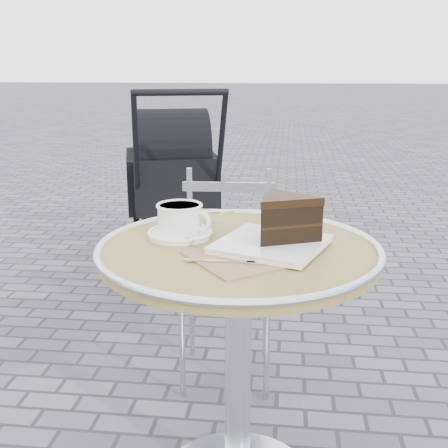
# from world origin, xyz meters

# --- Properties ---
(cafe_table) EXTENTS (0.72, 0.72, 0.74)m
(cafe_table) POSITION_xyz_m (0.00, 0.00, 0.57)
(cafe_table) COLOR silver
(cafe_table) RESTS_ON ground
(cappuccino_set) EXTENTS (0.17, 0.19, 0.09)m
(cappuccino_set) POSITION_xyz_m (-0.16, 0.07, 0.77)
(cappuccino_set) COLOR white
(cappuccino_set) RESTS_ON cafe_table
(cake_plate_set) EXTENTS (0.37, 0.39, 0.13)m
(cake_plate_set) POSITION_xyz_m (0.10, 0.01, 0.79)
(cake_plate_set) COLOR #966D52
(cake_plate_set) RESTS_ON cafe_table
(bistro_chair) EXTENTS (0.38, 0.38, 0.79)m
(bistro_chair) POSITION_xyz_m (-0.10, 0.69, 0.49)
(bistro_chair) COLOR silver
(bistro_chair) RESTS_ON ground
(baby_stroller) EXTENTS (0.73, 1.11, 1.07)m
(baby_stroller) POSITION_xyz_m (-0.55, 1.80, 0.48)
(baby_stroller) COLOR black
(baby_stroller) RESTS_ON ground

